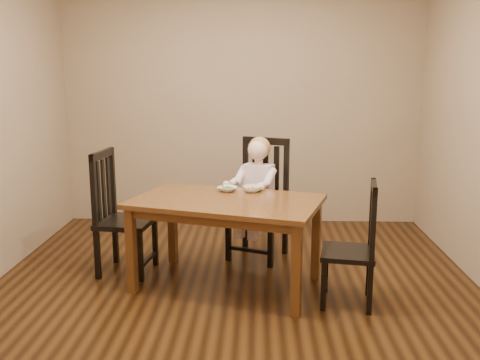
{
  "coord_description": "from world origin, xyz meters",
  "views": [
    {
      "loc": [
        0.19,
        -4.04,
        1.75
      ],
      "look_at": [
        0.04,
        0.25,
        0.85
      ],
      "focal_mm": 40.0,
      "sensor_mm": 36.0,
      "label": 1
    }
  ],
  "objects_px": {
    "chair_child": "(260,201)",
    "bowl_peas": "(227,189)",
    "dining_table": "(226,209)",
    "chair_left": "(120,215)",
    "chair_right": "(355,246)",
    "toddler": "(258,186)",
    "bowl_veg": "(252,189)"
  },
  "relations": [
    {
      "from": "toddler",
      "to": "bowl_veg",
      "type": "bearing_deg",
      "value": 105.59
    },
    {
      "from": "chair_left",
      "to": "toddler",
      "type": "relative_size",
      "value": 1.77
    },
    {
      "from": "bowl_veg",
      "to": "bowl_peas",
      "type": "bearing_deg",
      "value": 176.13
    },
    {
      "from": "bowl_peas",
      "to": "dining_table",
      "type": "bearing_deg",
      "value": -88.2
    },
    {
      "from": "dining_table",
      "to": "bowl_peas",
      "type": "xyz_separation_m",
      "value": [
        -0.01,
        0.28,
        0.1
      ]
    },
    {
      "from": "chair_child",
      "to": "bowl_veg",
      "type": "height_order",
      "value": "chair_child"
    },
    {
      "from": "chair_child",
      "to": "chair_right",
      "type": "relative_size",
      "value": 1.19
    },
    {
      "from": "bowl_peas",
      "to": "toddler",
      "type": "bearing_deg",
      "value": 57.57
    },
    {
      "from": "chair_right",
      "to": "bowl_veg",
      "type": "relative_size",
      "value": 5.99
    },
    {
      "from": "chair_left",
      "to": "bowl_peas",
      "type": "xyz_separation_m",
      "value": [
        0.93,
        -0.01,
        0.24
      ]
    },
    {
      "from": "chair_child",
      "to": "chair_right",
      "type": "height_order",
      "value": "chair_child"
    },
    {
      "from": "chair_child",
      "to": "chair_left",
      "type": "xyz_separation_m",
      "value": [
        -1.21,
        -0.45,
        -0.02
      ]
    },
    {
      "from": "dining_table",
      "to": "toddler",
      "type": "height_order",
      "value": "toddler"
    },
    {
      "from": "chair_left",
      "to": "toddler",
      "type": "height_order",
      "value": "chair_left"
    },
    {
      "from": "chair_child",
      "to": "bowl_peas",
      "type": "height_order",
      "value": "chair_child"
    },
    {
      "from": "bowl_peas",
      "to": "bowl_veg",
      "type": "bearing_deg",
      "value": -3.87
    },
    {
      "from": "toddler",
      "to": "chair_child",
      "type": "bearing_deg",
      "value": -90.0
    },
    {
      "from": "dining_table",
      "to": "chair_left",
      "type": "relative_size",
      "value": 1.55
    },
    {
      "from": "dining_table",
      "to": "chair_child",
      "type": "bearing_deg",
      "value": 69.85
    },
    {
      "from": "dining_table",
      "to": "toddler",
      "type": "bearing_deg",
      "value": 70.0
    },
    {
      "from": "dining_table",
      "to": "chair_child",
      "type": "relative_size",
      "value": 1.48
    },
    {
      "from": "chair_right",
      "to": "toddler",
      "type": "xyz_separation_m",
      "value": [
        -0.73,
        0.98,
        0.24
      ]
    },
    {
      "from": "dining_table",
      "to": "toddler",
      "type": "xyz_separation_m",
      "value": [
        0.25,
        0.68,
        0.04
      ]
    },
    {
      "from": "dining_table",
      "to": "chair_child",
      "type": "distance_m",
      "value": 0.79
    },
    {
      "from": "dining_table",
      "to": "bowl_veg",
      "type": "distance_m",
      "value": 0.35
    },
    {
      "from": "chair_child",
      "to": "bowl_peas",
      "type": "xyz_separation_m",
      "value": [
        -0.28,
        -0.46,
        0.21
      ]
    },
    {
      "from": "dining_table",
      "to": "chair_right",
      "type": "relative_size",
      "value": 1.76
    },
    {
      "from": "bowl_veg",
      "to": "chair_right",
      "type": "bearing_deg",
      "value": -36.22
    },
    {
      "from": "dining_table",
      "to": "chair_left",
      "type": "bearing_deg",
      "value": 163.15
    },
    {
      "from": "chair_right",
      "to": "toddler",
      "type": "relative_size",
      "value": 1.56
    },
    {
      "from": "dining_table",
      "to": "bowl_peas",
      "type": "height_order",
      "value": "bowl_peas"
    },
    {
      "from": "chair_left",
      "to": "toddler",
      "type": "distance_m",
      "value": 1.26
    }
  ]
}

